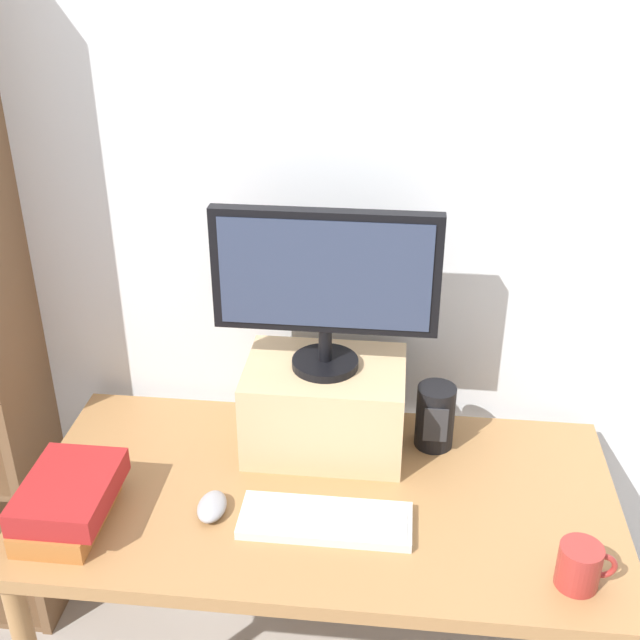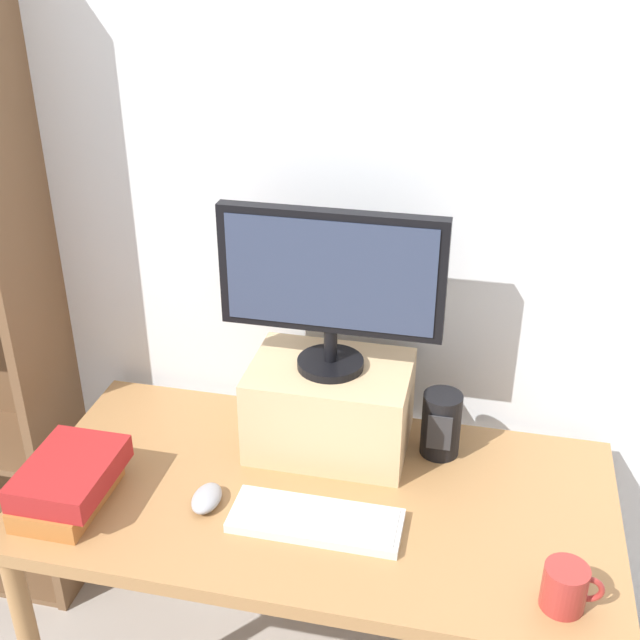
% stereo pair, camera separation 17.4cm
% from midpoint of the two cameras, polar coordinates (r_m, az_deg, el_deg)
% --- Properties ---
extents(back_wall, '(7.00, 0.08, 2.60)m').
position_cam_midpoint_polar(back_wall, '(1.99, 5.20, 9.22)').
color(back_wall, silver).
rests_on(back_wall, ground_plane).
extents(desk, '(1.36, 0.69, 0.70)m').
position_cam_midpoint_polar(desk, '(1.96, 2.52, -13.88)').
color(desk, '#9E7042').
rests_on(desk, ground_plane).
extents(riser_box, '(0.39, 0.28, 0.23)m').
position_cam_midpoint_polar(riser_box, '(1.99, 3.24, -6.20)').
color(riser_box, tan).
rests_on(riser_box, desk).
extents(computer_monitor, '(0.52, 0.16, 0.40)m').
position_cam_midpoint_polar(computer_monitor, '(1.82, 3.52, 2.73)').
color(computer_monitor, black).
rests_on(computer_monitor, riser_box).
extents(keyboard, '(0.38, 0.14, 0.02)m').
position_cam_midpoint_polar(keyboard, '(1.81, 2.53, -14.14)').
color(keyboard, silver).
rests_on(keyboard, desk).
extents(computer_mouse, '(0.06, 0.10, 0.04)m').
position_cam_midpoint_polar(computer_mouse, '(1.87, -5.37, -12.60)').
color(computer_mouse, '#99999E').
rests_on(computer_mouse, desk).
extents(book_stack, '(0.19, 0.26, 0.11)m').
position_cam_midpoint_polar(book_stack, '(1.91, -14.94, -11.14)').
color(book_stack, '#AD662D').
rests_on(book_stack, desk).
extents(coffee_mug, '(0.12, 0.09, 0.10)m').
position_cam_midpoint_polar(coffee_mug, '(1.72, 20.03, -17.54)').
color(coffee_mug, '#9E2D28').
rests_on(coffee_mug, desk).
extents(desk_speaker, '(0.10, 0.10, 0.17)m').
position_cam_midpoint_polar(desk_speaker, '(2.01, 11.09, -7.36)').
color(desk_speaker, black).
rests_on(desk_speaker, desk).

